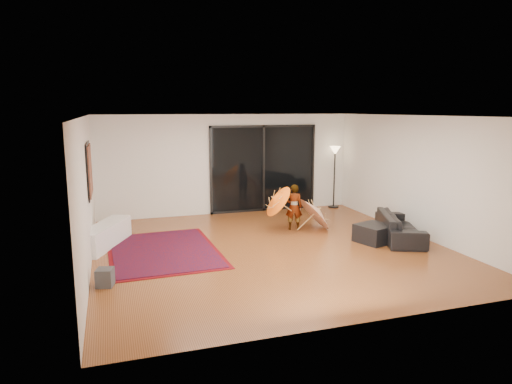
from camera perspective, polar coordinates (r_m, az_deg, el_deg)
name	(u,v)px	position (r m, az deg, el deg)	size (l,w,h in m)	color
floor	(271,249)	(9.47, 1.93, -7.10)	(7.00, 7.00, 0.00)	brown
ceiling	(272,116)	(9.04, 2.03, 9.47)	(7.00, 7.00, 0.00)	white
wall_back	(228,164)	(12.47, -3.48, 3.48)	(7.00, 7.00, 0.00)	silver
wall_front	(364,226)	(6.05, 13.30, -4.17)	(7.00, 7.00, 0.00)	silver
wall_left	(86,194)	(8.64, -20.43, -0.22)	(7.00, 7.00, 0.00)	silver
wall_right	(419,176)	(10.84, 19.68, 1.85)	(7.00, 7.00, 0.00)	silver
sliding_door	(263,168)	(12.74, 0.93, 2.96)	(3.06, 0.07, 2.40)	black
painting	(90,170)	(9.58, -20.09, 2.60)	(0.04, 1.28, 1.08)	black
media_console	(105,235)	(10.06, -18.33, -5.16)	(0.43, 1.72, 0.48)	white
speaker	(105,277)	(7.90, -18.36, -10.11)	(0.26, 0.26, 0.30)	#424244
persian_rug	(163,251)	(9.49, -11.52, -7.21)	(2.22, 3.04, 0.02)	#5D070D
sofa	(400,226)	(10.58, 17.54, -4.11)	(1.94, 0.76, 0.57)	black
ottoman	(374,233)	(10.19, 14.56, -5.04)	(0.67, 0.67, 0.39)	black
floor_lamp	(335,159)	(13.34, 9.83, 4.04)	(0.31, 0.31, 1.78)	black
child	(294,207)	(10.85, 4.75, -1.88)	(0.40, 0.26, 1.09)	#999999
parasol_orange	(273,201)	(10.57, 2.12, -1.14)	(0.62, 0.81, 0.87)	#FF640D
parasol_white	(320,208)	(10.96, 7.95, -2.04)	(0.77, 0.97, 0.99)	white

